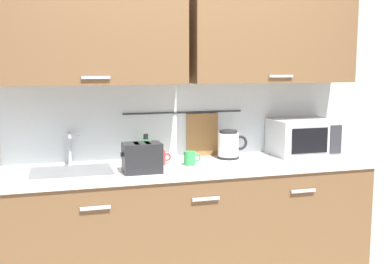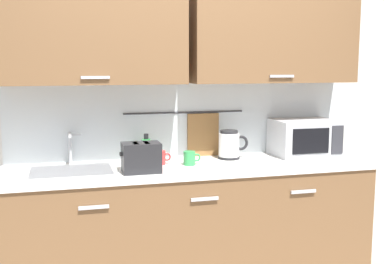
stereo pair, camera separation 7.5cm
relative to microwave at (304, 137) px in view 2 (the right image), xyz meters
The scene contains 9 objects.
counter_unit 1.09m from the microwave, behind, with size 2.53×0.64×0.90m.
back_wall_assembly 1.03m from the microwave, behind, with size 3.70×0.41×2.50m.
sink_faucet 1.71m from the microwave, behind, with size 0.09×0.17×0.22m.
microwave is the anchor object (origin of this frame).
electric_kettle 0.59m from the microwave, behind, with size 0.23×0.16×0.21m.
dish_soap_bottle 1.19m from the microwave, behind, with size 0.06×0.06×0.20m.
mug_near_sink 1.12m from the microwave, behind, with size 0.12×0.08×0.09m.
toaster 1.30m from the microwave, 168.53° to the right, with size 0.26×0.17×0.19m.
mug_by_kettle 0.94m from the microwave, behind, with size 0.12×0.08×0.09m.
Camera 2 is at (-0.84, -2.83, 1.58)m, focal length 45.00 mm.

